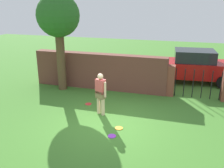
{
  "coord_description": "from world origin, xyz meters",
  "views": [
    {
      "loc": [
        2.46,
        -7.45,
        4.17
      ],
      "look_at": [
        -0.23,
        1.57,
        1.0
      ],
      "focal_mm": 40.1,
      "sensor_mm": 36.0,
      "label": 1
    }
  ],
  "objects": [
    {
      "name": "frisbee_red",
      "position": [
        -1.27,
        1.57,
        0.01
      ],
      "size": [
        0.27,
        0.27,
        0.02
      ],
      "primitive_type": "cylinder",
      "color": "red",
      "rests_on": "ground"
    },
    {
      "name": "brick_wall",
      "position": [
        -1.5,
        3.65,
        0.87
      ],
      "size": [
        6.56,
        0.5,
        1.74
      ],
      "primitive_type": "cube",
      "color": "brown",
      "rests_on": "ground"
    },
    {
      "name": "fence_gate",
      "position": [
        3.1,
        3.65,
        0.7
      ],
      "size": [
        2.89,
        0.44,
        1.4
      ],
      "color": "brown",
      "rests_on": "ground"
    },
    {
      "name": "frisbee_orange",
      "position": [
        0.51,
        -0.08,
        0.01
      ],
      "size": [
        0.27,
        0.27,
        0.02
      ],
      "primitive_type": "cylinder",
      "color": "orange",
      "rests_on": "ground"
    },
    {
      "name": "ground_plane",
      "position": [
        0.0,
        0.0,
        0.0
      ],
      "size": [
        40.0,
        40.0,
        0.0
      ],
      "primitive_type": "plane",
      "color": "#3D7528"
    },
    {
      "name": "car",
      "position": [
        2.93,
        6.02,
        0.86
      ],
      "size": [
        4.33,
        2.2,
        1.72
      ],
      "rotation": [
        0.0,
        0.0,
        3.23
      ],
      "color": "#A51111",
      "rests_on": "ground"
    },
    {
      "name": "frisbee_purple",
      "position": [
        0.43,
        -0.65,
        0.01
      ],
      "size": [
        0.27,
        0.27,
        0.02
      ],
      "primitive_type": "cylinder",
      "color": "purple",
      "rests_on": "ground"
    },
    {
      "name": "person",
      "position": [
        -0.45,
        0.83,
        0.9
      ],
      "size": [
        0.5,
        0.35,
        1.62
      ],
      "rotation": [
        0.0,
        0.0,
        -0.41
      ],
      "color": "beige",
      "rests_on": "ground"
    },
    {
      "name": "tree",
      "position": [
        -3.2,
        3.03,
        3.39
      ],
      "size": [
        1.96,
        1.96,
        4.49
      ],
      "color": "brown",
      "rests_on": "ground"
    }
  ]
}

